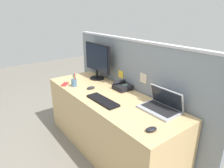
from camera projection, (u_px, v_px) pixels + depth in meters
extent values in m
plane|color=slate|center=(109.00, 147.00, 2.51)|extent=(10.00, 10.00, 0.00)
cube|color=tan|center=(109.00, 122.00, 2.38)|extent=(1.90, 0.67, 0.73)
cube|color=gray|center=(132.00, 93.00, 2.50)|extent=(2.33, 0.06, 1.30)
cube|color=#B7BAC1|center=(134.00, 40.00, 2.27)|extent=(2.33, 0.07, 0.02)
cube|color=yellow|center=(92.00, 58.00, 3.04)|extent=(0.10, 0.01, 0.09)
cube|color=beige|center=(143.00, 78.00, 2.23)|extent=(0.10, 0.01, 0.11)
cube|color=yellow|center=(121.00, 74.00, 2.55)|extent=(0.10, 0.01, 0.09)
cylinder|color=black|center=(97.00, 78.00, 2.80)|extent=(0.20, 0.20, 0.02)
cylinder|color=black|center=(97.00, 74.00, 2.77)|extent=(0.04, 0.04, 0.11)
cube|color=black|center=(97.00, 58.00, 2.70)|extent=(0.55, 0.03, 0.38)
cube|color=black|center=(96.00, 58.00, 2.69)|extent=(0.52, 0.01, 0.35)
cube|color=#9EA0A8|center=(159.00, 110.00, 1.89)|extent=(0.37, 0.25, 0.02)
cube|color=black|center=(160.00, 108.00, 1.89)|extent=(0.33, 0.18, 0.00)
cube|color=#9EA0A8|center=(166.00, 97.00, 1.91)|extent=(0.37, 0.07, 0.19)
cube|color=black|center=(166.00, 98.00, 1.91)|extent=(0.35, 0.06, 0.17)
cube|color=black|center=(123.00, 87.00, 2.41)|extent=(0.19, 0.19, 0.06)
cube|color=#4C6B5B|center=(125.00, 85.00, 2.39)|extent=(0.06, 0.07, 0.01)
cylinder|color=black|center=(119.00, 82.00, 2.44)|extent=(0.04, 0.17, 0.04)
cube|color=black|center=(103.00, 101.00, 2.08)|extent=(0.42, 0.15, 0.02)
ellipsoid|color=black|center=(151.00, 129.00, 1.57)|extent=(0.08, 0.11, 0.03)
ellipsoid|color=#232328|center=(91.00, 88.00, 2.42)|extent=(0.07, 0.11, 0.03)
cylinder|color=#4C7093|center=(74.00, 83.00, 2.49)|extent=(0.07, 0.07, 0.09)
cylinder|color=red|center=(75.00, 79.00, 2.46)|extent=(0.01, 0.01, 0.14)
cylinder|color=blue|center=(73.00, 79.00, 2.48)|extent=(0.02, 0.02, 0.12)
cylinder|color=black|center=(76.00, 79.00, 2.47)|extent=(0.01, 0.02, 0.13)
cylinder|color=#238438|center=(73.00, 79.00, 2.47)|extent=(0.03, 0.02, 0.13)
cube|color=#B22323|center=(65.00, 84.00, 2.57)|extent=(0.15, 0.15, 0.01)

